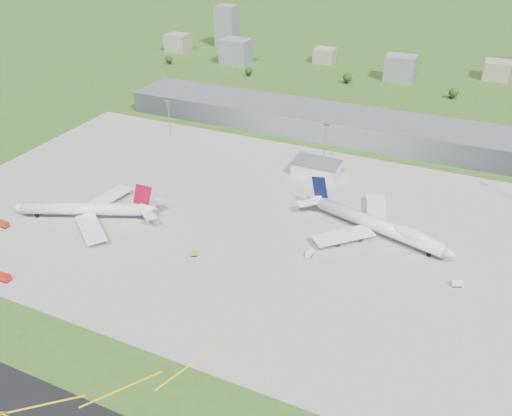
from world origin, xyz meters
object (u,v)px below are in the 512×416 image
at_px(airliner_red_twin, 88,209).
at_px(van_white_far, 457,284).
at_px(airliner_blue_quad, 378,225).
at_px(crash_tender, 3,224).
at_px(van_white_near, 310,254).
at_px(fire_truck, 2,277).
at_px(tug_yellow, 194,255).

distance_m(airliner_red_twin, van_white_far, 176.45).
bearing_deg(airliner_blue_quad, van_white_far, -15.68).
xyz_separation_m(crash_tender, van_white_near, (145.75, 38.78, -0.27)).
relative_size(fire_truck, van_white_near, 1.43).
distance_m(airliner_blue_quad, crash_tender, 182.93).
bearing_deg(airliner_blue_quad, tug_yellow, -128.67).
xyz_separation_m(fire_truck, crash_tender, (-32.72, 30.38, -0.08)).
relative_size(tug_yellow, van_white_near, 0.67).
bearing_deg(fire_truck, airliner_blue_quad, 30.64).
distance_m(airliner_red_twin, fire_truck, 54.10).
bearing_deg(van_white_far, fire_truck, -179.59).
bearing_deg(airliner_red_twin, fire_truck, 67.28).
xyz_separation_m(airliner_red_twin, van_white_far, (175.22, 20.37, -4.19)).
relative_size(airliner_red_twin, airliner_blue_quad, 0.91).
height_order(crash_tender, tug_yellow, crash_tender).
height_order(airliner_red_twin, van_white_far, airliner_red_twin).
height_order(airliner_blue_quad, van_white_far, airliner_blue_quad).
relative_size(airliner_red_twin, van_white_far, 13.97).
distance_m(tug_yellow, van_white_far, 113.60).
xyz_separation_m(fire_truck, tug_yellow, (65.18, 47.87, -0.80)).
bearing_deg(fire_truck, van_white_far, 17.91).
distance_m(crash_tender, van_white_near, 150.82).
bearing_deg(tug_yellow, airliner_red_twin, 141.92).
bearing_deg(van_white_near, tug_yellow, 121.35).
distance_m(airliner_blue_quad, fire_truck, 168.75).
height_order(airliner_blue_quad, crash_tender, airliner_blue_quad).
bearing_deg(fire_truck, airliner_red_twin, 84.52).
bearing_deg(airliner_blue_quad, airliner_red_twin, -145.76).
relative_size(airliner_blue_quad, tug_yellow, 21.60).
height_order(airliner_red_twin, crash_tender, airliner_red_twin).
bearing_deg(van_white_near, crash_tender, 112.26).
xyz_separation_m(van_white_near, van_white_far, (62.62, 5.18, -0.09)).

